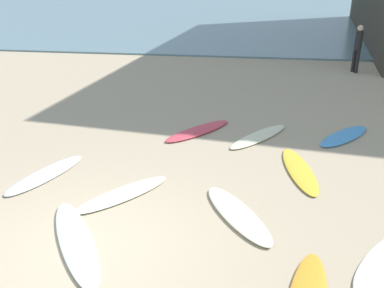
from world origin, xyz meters
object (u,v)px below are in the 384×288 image
(surfboard_4, at_px, (198,131))
(beachgoer_near, at_px, (358,46))
(surfboard_7, at_px, (344,136))
(surfboard_6, at_px, (299,170))
(surfboard_1, at_px, (46,174))
(surfboard_0, at_px, (238,214))
(surfboard_5, at_px, (123,194))
(surfboard_8, at_px, (259,136))
(surfboard_2, at_px, (76,241))
(surfboard_10, at_px, (384,262))

(surfboard_4, relative_size, beachgoer_near, 1.20)
(surfboard_7, bearing_deg, surfboard_6, -82.04)
(surfboard_1, height_order, surfboard_4, surfboard_4)
(surfboard_4, relative_size, surfboard_6, 0.98)
(surfboard_0, height_order, beachgoer_near, beachgoer_near)
(surfboard_5, bearing_deg, surfboard_0, 29.15)
(surfboard_6, bearing_deg, surfboard_0, -132.27)
(surfboard_7, relative_size, beachgoer_near, 1.09)
(surfboard_1, xyz_separation_m, surfboard_6, (5.34, 0.93, -0.00))
(surfboard_4, distance_m, surfboard_8, 1.60)
(surfboard_2, distance_m, surfboard_10, 4.79)
(surfboard_4, height_order, surfboard_10, surfboard_4)
(surfboard_7, bearing_deg, surfboard_1, -115.53)
(surfboard_1, distance_m, surfboard_6, 5.42)
(surfboard_2, xyz_separation_m, surfboard_10, (4.79, 0.16, -0.00))
(surfboard_8, bearing_deg, surfboard_2, -84.60)
(surfboard_0, height_order, surfboard_1, surfboard_0)
(surfboard_6, bearing_deg, surfboard_10, -80.83)
(surfboard_0, height_order, surfboard_6, surfboard_0)
(surfboard_6, bearing_deg, surfboard_2, -150.16)
(surfboard_2, height_order, surfboard_7, surfboard_2)
(beachgoer_near, bearing_deg, surfboard_6, -47.71)
(surfboard_4, xyz_separation_m, surfboard_6, (2.45, -1.98, -0.00))
(surfboard_6, distance_m, beachgoer_near, 9.92)
(surfboard_5, xyz_separation_m, surfboard_6, (3.49, 1.51, -0.00))
(surfboard_2, bearing_deg, surfboard_5, -133.60)
(surfboard_2, relative_size, surfboard_8, 1.13)
(surfboard_10, xyz_separation_m, beachgoer_near, (2.04, 12.33, 1.02))
(surfboard_4, distance_m, beachgoer_near, 9.27)
(surfboard_7, bearing_deg, beachgoer_near, 116.55)
(surfboard_1, relative_size, beachgoer_near, 1.13)
(surfboard_10, height_order, beachgoer_near, beachgoer_near)
(surfboard_6, xyz_separation_m, beachgoer_near, (3.03, 9.39, 1.02))
(surfboard_1, xyz_separation_m, surfboard_8, (4.48, 2.74, 0.00))
(surfboard_0, bearing_deg, surfboard_8, -127.19)
(surfboard_0, xyz_separation_m, surfboard_2, (-2.55, -1.16, -0.00))
(beachgoer_near, bearing_deg, surfboard_8, -56.98)
(surfboard_4, height_order, surfboard_8, surfboard_4)
(surfboard_5, relative_size, surfboard_8, 0.93)
(surfboard_2, xyz_separation_m, surfboard_4, (1.35, 5.08, -0.00))
(surfboard_2, height_order, surfboard_5, surfboard_2)
(surfboard_4, height_order, surfboard_5, surfboard_4)
(surfboard_8, bearing_deg, beachgoer_near, 99.21)
(surfboard_0, relative_size, surfboard_6, 0.93)
(surfboard_8, bearing_deg, surfboard_0, -59.68)
(surfboard_0, height_order, surfboard_10, surfboard_0)
(surfboard_1, bearing_deg, surfboard_5, 3.40)
(surfboard_6, height_order, surfboard_7, surfboard_7)
(surfboard_2, xyz_separation_m, surfboard_5, (0.31, 1.59, -0.01))
(surfboard_7, distance_m, beachgoer_near, 7.52)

